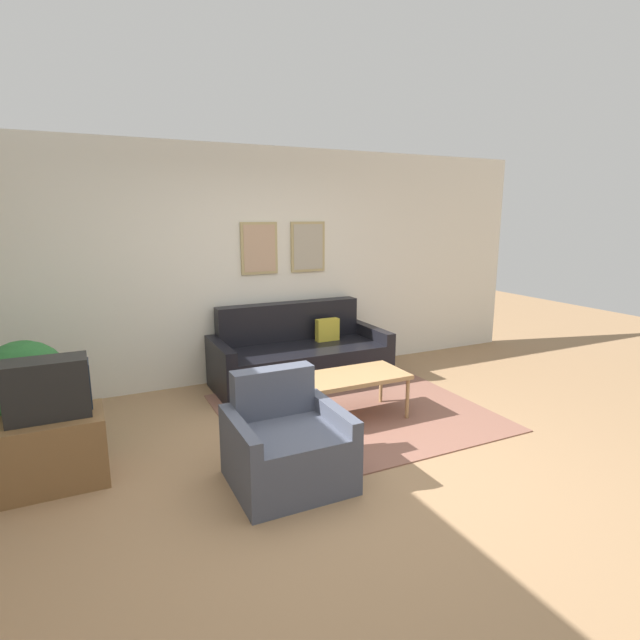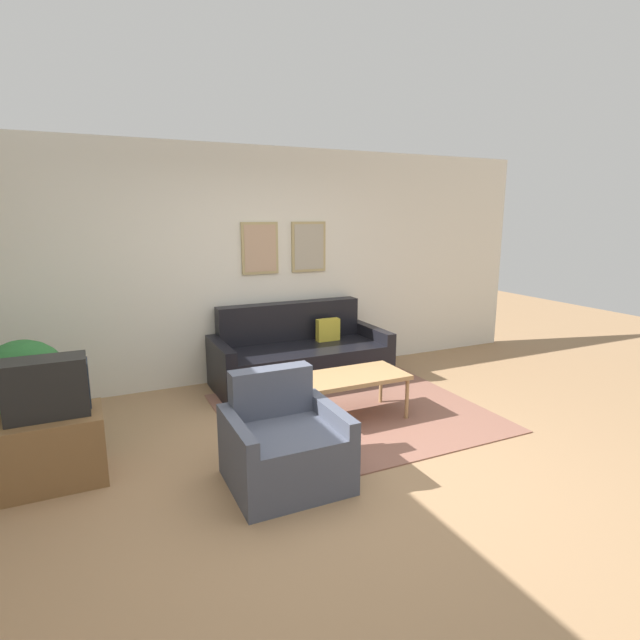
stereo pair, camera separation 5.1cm
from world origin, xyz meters
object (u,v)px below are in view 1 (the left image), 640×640
couch (299,357)px  potted_plant_tall (25,385)px  coffee_table (352,378)px  armchair (286,446)px  tv (48,388)px

couch → potted_plant_tall: bearing=-162.1°
coffee_table → potted_plant_tall: size_ratio=1.03×
coffee_table → couch: bearing=91.3°
armchair → potted_plant_tall: (-1.71, 1.13, 0.38)m
couch → armchair: (-0.97, -1.99, -0.03)m
couch → tv: (-2.49, -1.29, 0.42)m
potted_plant_tall → coffee_table: bearing=-7.2°
coffee_table → potted_plant_tall: bearing=172.8°
armchair → potted_plant_tall: size_ratio=0.82×
coffee_table → armchair: armchair is taller
coffee_table → tv: (-2.52, -0.08, 0.32)m
potted_plant_tall → tv: bearing=-66.7°
couch → potted_plant_tall: size_ratio=2.00×
armchair → tv: bearing=144.2°
couch → potted_plant_tall: potted_plant_tall is taller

